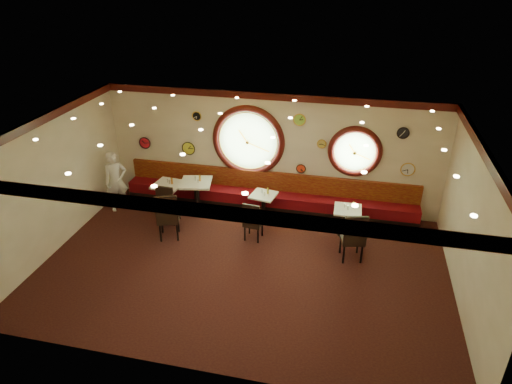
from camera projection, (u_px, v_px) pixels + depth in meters
name	position (u px, v px, depth m)	size (l,w,h in m)	color
floor	(244.00, 266.00, 10.30)	(9.00, 6.00, 0.00)	black
ceiling	(242.00, 132.00, 8.83)	(9.00, 6.00, 0.02)	gold
wall_back	(270.00, 151.00, 12.16)	(9.00, 0.02, 3.20)	beige
wall_front	(194.00, 297.00, 6.96)	(9.00, 0.02, 3.20)	beige
wall_left	(53.00, 183.00, 10.45)	(0.02, 6.00, 3.20)	beige
wall_right	(471.00, 229.00, 8.68)	(0.02, 6.00, 3.20)	beige
molding_back	(271.00, 96.00, 11.43)	(9.00, 0.10, 0.18)	#3E0D0B
molding_front	(189.00, 209.00, 6.31)	(9.00, 0.10, 0.18)	#3E0D0B
molding_left	(40.00, 120.00, 9.74)	(0.10, 6.00, 0.18)	#3E0D0B
molding_right	(487.00, 156.00, 8.00)	(0.10, 6.00, 0.18)	#3E0D0B
banquette_base	(268.00, 205.00, 12.61)	(8.00, 0.55, 0.20)	black
banquette_seat	(268.00, 198.00, 12.49)	(8.00, 0.55, 0.30)	#55070E
banquette_back	(269.00, 181.00, 12.50)	(8.00, 0.10, 0.55)	#5D070A
porthole_left_glass	(248.00, 141.00, 12.16)	(1.66, 1.66, 0.02)	#9ACF7C
porthole_left_frame	(248.00, 141.00, 12.15)	(1.98, 1.98, 0.18)	#3E0D0B
porthole_left_ring	(248.00, 142.00, 12.12)	(1.61, 1.61, 0.03)	gold
porthole_right_glass	(355.00, 151.00, 11.64)	(1.10, 1.10, 0.02)	#9ACF7C
porthole_right_frame	(355.00, 152.00, 11.62)	(1.38, 1.38, 0.18)	#3E0D0B
porthole_right_ring	(355.00, 152.00, 11.60)	(1.09, 1.09, 0.03)	gold
wall_clock_0	(408.00, 169.00, 11.50)	(0.34, 0.34, 0.03)	silver
wall_clock_1	(322.00, 144.00, 11.70)	(0.22, 0.22, 0.03)	gold
wall_clock_2	(189.00, 148.00, 12.63)	(0.36, 0.36, 0.03)	gold
wall_clock_3	(197.00, 116.00, 12.13)	(0.24, 0.24, 0.03)	black
wall_clock_4	(300.00, 120.00, 11.55)	(0.30, 0.30, 0.03)	#90CF40
wall_clock_5	(145.00, 143.00, 12.86)	(0.32, 0.32, 0.03)	red
wall_clock_6	(301.00, 169.00, 12.15)	(0.24, 0.24, 0.03)	#EB3E1B
wall_clock_7	(403.00, 133.00, 11.11)	(0.28, 0.28, 0.03)	black
table_a	(169.00, 194.00, 12.35)	(0.81, 0.81, 0.81)	black
table_b	(197.00, 192.00, 12.31)	(0.94, 0.94, 0.88)	black
table_c	(264.00, 203.00, 12.03)	(0.73, 0.73, 0.70)	black
table_d	(347.00, 218.00, 11.28)	(0.67, 0.67, 0.73)	black
chair_a	(167.00, 202.00, 11.69)	(0.48, 0.48, 0.69)	black
chair_b	(168.00, 214.00, 10.98)	(0.66, 0.66, 0.77)	black
chair_c	(252.00, 219.00, 10.99)	(0.48, 0.48, 0.64)	black
chair_d	(354.00, 235.00, 10.17)	(0.62, 0.62, 0.76)	black
condiment_a_salt	(168.00, 181.00, 12.27)	(0.03, 0.03, 0.10)	silver
condiment_b_salt	(195.00, 179.00, 12.21)	(0.04, 0.04, 0.11)	silver
condiment_c_salt	(262.00, 191.00, 11.98)	(0.03, 0.03, 0.10)	silver
condiment_d_salt	(345.00, 205.00, 11.22)	(0.04, 0.04, 0.10)	silver
condiment_a_pepper	(169.00, 182.00, 12.19)	(0.04, 0.04, 0.11)	silver
condiment_b_pepper	(198.00, 181.00, 12.09)	(0.03, 0.03, 0.09)	silver
condiment_c_pepper	(265.00, 194.00, 11.81)	(0.03, 0.03, 0.09)	silver
condiment_d_pepper	(348.00, 208.00, 11.10)	(0.04, 0.04, 0.11)	silver
condiment_a_bottle	(172.00, 181.00, 12.18)	(0.05, 0.05, 0.17)	orange
condiment_b_bottle	(200.00, 178.00, 12.17)	(0.05, 0.05, 0.17)	gold
condiment_c_bottle	(268.00, 191.00, 11.91)	(0.06, 0.06, 0.18)	gold
condiment_d_bottle	(353.00, 205.00, 11.20)	(0.04, 0.04, 0.14)	gold
waiter	(116.00, 181.00, 12.28)	(0.61, 0.40, 1.68)	white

